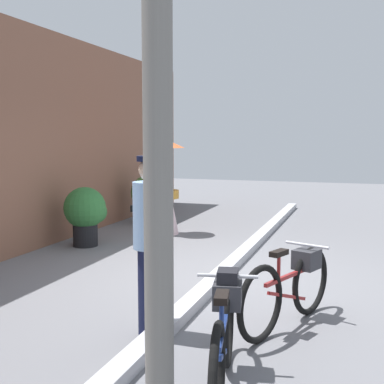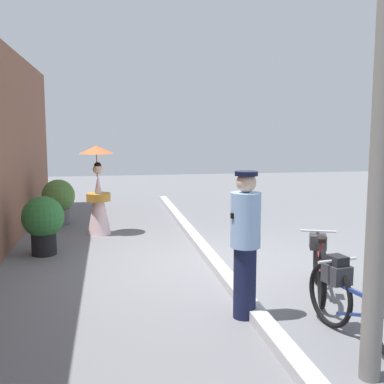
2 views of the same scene
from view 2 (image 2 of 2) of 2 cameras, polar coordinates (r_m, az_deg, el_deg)
name	(u,v)px [view 2 (image 2 of 2)]	position (r m, az deg, el deg)	size (l,w,h in m)	color
ground_plane	(213,264)	(7.62, 2.60, -8.75)	(30.00, 30.00, 0.00)	slate
sidewalk_curb	(213,260)	(7.61, 2.60, -8.32)	(14.00, 0.20, 0.12)	#B2B2B7
bicycle_near_officer	(357,301)	(5.11, 19.39, -12.42)	(1.72, 0.50, 0.82)	black
bicycle_far_side	(319,262)	(6.47, 15.19, -8.26)	(1.60, 0.71, 0.80)	black
person_officer	(245,241)	(5.35, 6.50, -5.90)	(0.34, 0.38, 1.69)	#141938
person_with_parasol	(98,192)	(9.78, -11.33, -0.01)	(0.71, 0.71, 1.82)	silver
potted_plant_by_door	(44,221)	(8.46, -17.54, -3.37)	(0.73, 0.72, 1.02)	black
potted_plant_small	(59,199)	(11.08, -15.84, -0.85)	(0.76, 0.74, 1.03)	#59595B
utility_pole	(384,98)	(4.13, 22.30, 10.56)	(0.18, 0.18, 4.80)	slate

